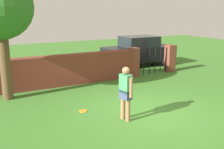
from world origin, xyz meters
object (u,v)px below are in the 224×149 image
tree (0,8)px  person (126,91)px  car (139,51)px  frisbee_orange (83,111)px

tree → person: bearing=-53.2°
tree → car: tree is taller
tree → car: (7.64, 2.84, -2.40)m
frisbee_orange → car: bearing=43.1°
tree → car: 8.49m
person → car: bearing=-47.4°
person → car: (4.84, 6.58, -0.04)m
tree → person: (2.80, -3.74, -2.36)m
tree → car: size_ratio=1.06×
tree → frisbee_orange: size_ratio=16.52×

